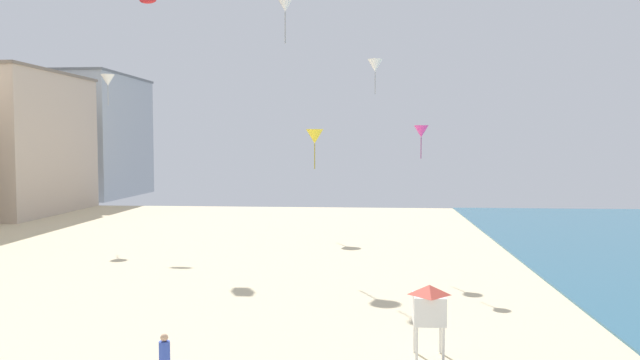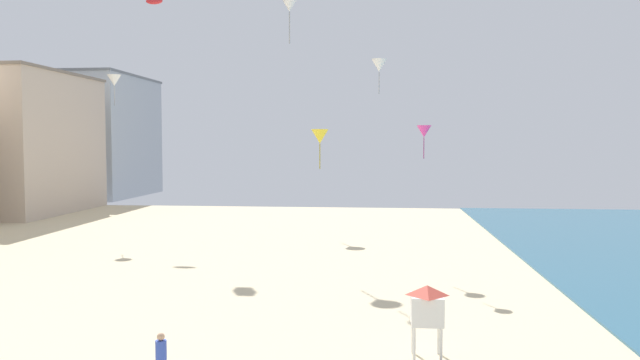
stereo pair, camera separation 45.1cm
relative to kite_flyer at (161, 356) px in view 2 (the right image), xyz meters
name	(u,v)px [view 2 (the right image)]	position (x,y,z in m)	size (l,w,h in m)	color
boardwalk_hotel_far	(12,143)	(-32.61, 44.19, 6.57)	(13.26, 17.42, 14.97)	#C6B29E
boardwalk_hotel_distant	(100,136)	(-32.61, 64.76, 7.49)	(11.79, 18.16, 16.81)	#ADB7C1
kite_flyer	(161,356)	(0.00, 0.00, 0.00)	(0.34, 0.34, 1.64)	#383D4C
lifeguard_stand	(427,306)	(8.29, 3.24, 0.92)	(1.10, 1.10, 2.55)	white
kite_magenta_delta	(424,131)	(9.01, 15.90, 7.15)	(0.79, 0.79, 1.81)	#DB3D9E
kite_yellow_delta	(320,137)	(1.77, 31.55, 7.05)	(1.41, 1.41, 3.21)	yellow
kite_white_delta	(379,66)	(6.54, 22.02, 11.50)	(0.98, 0.98, 2.23)	white
kite_red_parafoil	(154,1)	(-12.11, 32.14, 18.31)	(1.43, 0.40, 0.56)	red
kite_white_delta_2	(114,80)	(-14.38, 29.18, 11.48)	(1.07, 1.07, 2.43)	white
kite_white_delta_3	(289,3)	(0.51, 23.49, 15.93)	(1.46, 1.46, 3.31)	white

